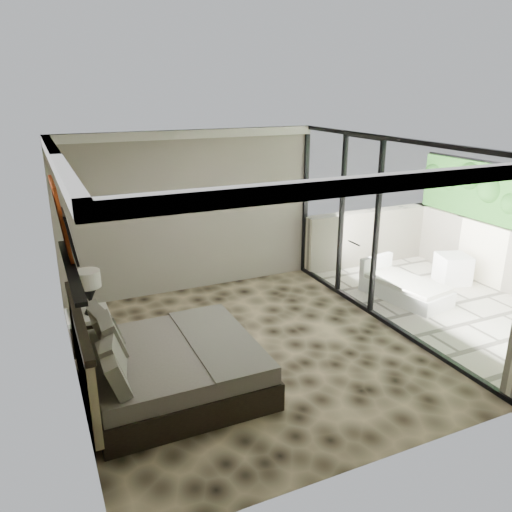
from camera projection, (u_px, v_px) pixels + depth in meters
name	position (u px, v px, depth m)	size (l,w,h in m)	color
floor	(250.00, 350.00, 6.92)	(5.00, 5.00, 0.00)	black
ceiling	(249.00, 145.00, 6.02)	(4.50, 5.00, 0.02)	silver
back_wall	(192.00, 213.00, 8.62)	(4.50, 0.02, 2.80)	gray
left_wall	(67.00, 280.00, 5.59)	(0.02, 5.00, 2.80)	gray
glass_wall	(389.00, 234.00, 7.35)	(0.08, 5.00, 2.80)	white
terrace_slab	(453.00, 307.00, 8.41)	(3.00, 5.00, 0.12)	beige
picture_ledge	(71.00, 269.00, 5.67)	(0.12, 2.20, 0.05)	black
bed	(166.00, 366.00, 5.89)	(2.04, 1.98, 1.13)	black
nightstand	(90.00, 329.00, 6.91)	(0.56, 0.56, 0.56)	black
table_lamp	(89.00, 286.00, 6.72)	(0.34, 0.34, 0.61)	black
abstract_canvas	(61.00, 218.00, 5.95)	(0.04, 0.90, 0.90)	#A20D0E
framed_print	(70.00, 236.00, 5.74)	(0.03, 0.50, 0.60)	black
ottoman	(453.00, 269.00, 9.24)	(0.53, 0.53, 0.53)	white
lounger	(403.00, 288.00, 8.60)	(0.99, 1.59, 0.58)	silver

